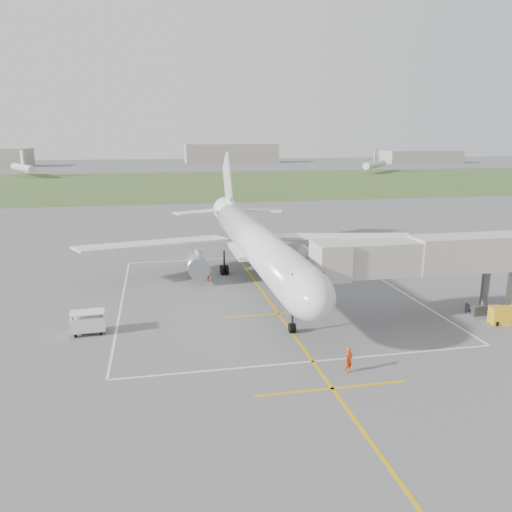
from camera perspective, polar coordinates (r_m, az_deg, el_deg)
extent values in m
plane|color=#4F4F51|center=(54.31, 0.05, -3.12)|extent=(700.00, 700.00, 0.00)
cube|color=#345625|center=(182.00, -8.21, 8.29)|extent=(700.00, 120.00, 0.02)
cube|color=#C9980B|center=(49.63, 1.21, -4.71)|extent=(0.25, 60.00, 0.01)
cube|color=#C9980B|center=(32.77, 8.73, -14.74)|extent=(10.00, 0.25, 0.01)
cube|color=#C9980B|center=(45.03, 2.61, -6.62)|extent=(10.00, 0.25, 0.01)
cube|color=silver|center=(65.72, -2.03, -0.22)|extent=(28.00, 0.20, 0.01)
cube|color=silver|center=(36.15, 6.52, -11.88)|extent=(28.00, 0.20, 0.01)
cube|color=silver|center=(49.62, -15.11, -5.18)|extent=(0.20, 32.00, 0.01)
cube|color=silver|center=(55.17, 15.34, -3.34)|extent=(0.20, 32.00, 0.01)
cylinder|color=silver|center=(53.22, 0.05, 1.53)|extent=(3.80, 36.00, 3.80)
ellipsoid|color=silver|center=(36.30, 5.74, -4.14)|extent=(3.80, 7.22, 3.80)
cube|color=black|center=(35.18, 6.21, -2.93)|extent=(2.40, 1.60, 0.99)
cone|color=silver|center=(73.06, -3.16, 5.04)|extent=(3.80, 6.00, 3.80)
cube|color=silver|center=(61.87, 8.51, 2.24)|extent=(17.93, 11.24, 1.23)
cube|color=silver|center=(58.24, -11.32, 1.44)|extent=(17.93, 11.24, 1.23)
cube|color=silver|center=(56.42, -0.55, 0.60)|extent=(4.20, 8.00, 0.50)
cube|color=silver|center=(73.26, -3.29, 8.44)|extent=(0.30, 7.89, 8.65)
cube|color=silver|center=(71.41, -3.00, 5.90)|extent=(0.35, 5.00, 1.20)
cube|color=silver|center=(73.45, 0.13, 5.26)|extent=(7.85, 5.03, 0.20)
cube|color=silver|center=(72.26, -6.44, 5.04)|extent=(7.85, 5.03, 0.20)
cylinder|color=gray|center=(57.65, 5.61, -0.26)|extent=(2.30, 4.20, 2.30)
cube|color=silver|center=(57.19, 5.71, 0.45)|extent=(0.25, 2.40, 1.20)
cylinder|color=gray|center=(55.37, -6.77, -0.86)|extent=(2.30, 4.20, 2.30)
cube|color=silver|center=(54.89, -6.76, -0.12)|extent=(0.25, 2.40, 1.20)
cylinder|color=black|center=(40.51, 4.17, -7.01)|extent=(0.18, 0.18, 2.60)
cylinder|color=black|center=(40.80, 4.00, -8.21)|extent=(0.28, 0.80, 0.80)
cylinder|color=black|center=(40.85, 4.30, -8.19)|extent=(0.28, 0.80, 0.80)
cylinder|color=black|center=(58.80, 1.95, -0.44)|extent=(0.22, 0.22, 2.80)
cylinder|color=black|center=(58.63, 1.76, -1.41)|extent=(0.32, 0.96, 0.96)
cylinder|color=black|center=(58.76, 2.29, -1.38)|extent=(0.32, 0.96, 0.96)
cylinder|color=black|center=(59.29, 1.60, -1.24)|extent=(0.32, 0.96, 0.96)
cylinder|color=black|center=(59.41, 2.13, -1.21)|extent=(0.32, 0.96, 0.96)
cylinder|color=black|center=(57.76, -3.66, -0.71)|extent=(0.22, 0.22, 2.80)
cylinder|color=black|center=(57.62, -3.87, -1.69)|extent=(0.32, 0.96, 0.96)
cylinder|color=black|center=(57.69, -3.32, -1.67)|extent=(0.32, 0.96, 0.96)
cylinder|color=black|center=(58.29, -3.96, -1.52)|extent=(0.32, 0.96, 0.96)
cylinder|color=black|center=(58.36, -3.42, -1.49)|extent=(0.32, 0.96, 0.96)
cube|color=#A9A298|center=(42.82, 13.94, -0.25)|extent=(11.09, 2.90, 2.80)
cube|color=#A9A298|center=(47.16, 23.57, 0.37)|extent=(11.09, 3.10, 3.00)
cube|color=#A9A298|center=(41.17, 8.46, -0.53)|extent=(2.60, 3.40, 3.00)
cylinder|color=#4F5156|center=(48.90, 24.67, -3.66)|extent=(0.70, 0.70, 4.20)
cube|color=#4F5156|center=(49.37, 24.49, -5.50)|extent=(2.60, 1.40, 0.90)
cylinder|color=black|center=(48.83, 23.52, -5.73)|extent=(0.70, 0.30, 0.70)
cylinder|color=black|center=(49.98, 25.41, -5.49)|extent=(0.70, 0.30, 0.70)
cube|color=gold|center=(47.35, 26.32, -6.11)|extent=(2.15, 1.62, 1.45)
cylinder|color=black|center=(46.77, 25.79, -6.95)|extent=(0.28, 0.46, 0.43)
cube|color=silver|center=(42.56, -18.65, -7.26)|extent=(2.75, 1.77, 1.17)
cube|color=silver|center=(42.26, -18.74, -6.12)|extent=(2.75, 1.77, 0.08)
cylinder|color=black|center=(41.97, -20.16, -7.36)|extent=(0.08, 0.08, 1.38)
cylinder|color=black|center=(41.83, -17.25, -7.21)|extent=(0.08, 0.08, 1.38)
cylinder|color=black|center=(43.17, -20.04, -6.78)|extent=(0.08, 0.08, 1.38)
cylinder|color=black|center=(43.02, -17.21, -6.63)|extent=(0.08, 0.08, 1.38)
cylinder|color=black|center=(42.33, -19.92, -8.47)|extent=(0.22, 0.44, 0.42)
cylinder|color=black|center=(42.19, -17.31, -8.34)|extent=(0.22, 0.44, 0.42)
cylinder|color=black|center=(43.41, -19.81, -7.92)|extent=(0.22, 0.44, 0.42)
cylinder|color=black|center=(43.28, -17.27, -7.79)|extent=(0.22, 0.44, 0.42)
imported|color=red|center=(34.63, 10.56, -11.62)|extent=(0.76, 0.67, 1.75)
imported|color=#E54B07|center=(55.17, -5.53, -2.08)|extent=(0.96, 0.95, 1.57)
cube|color=gray|center=(335.00, -2.84, 11.64)|extent=(60.00, 20.00, 12.00)
cube|color=gray|center=(346.12, 18.39, 10.71)|extent=(50.00, 18.00, 8.00)
cylinder|color=silver|center=(230.89, -25.09, 9.09)|extent=(16.57, 30.30, 3.20)
cube|color=silver|center=(230.70, -25.20, 10.20)|extent=(1.98, 3.74, 5.50)
cylinder|color=silver|center=(243.90, 13.44, 10.12)|extent=(22.41, 27.05, 3.20)
cube|color=silver|center=(243.72, 13.50, 11.17)|extent=(2.72, 3.32, 5.50)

